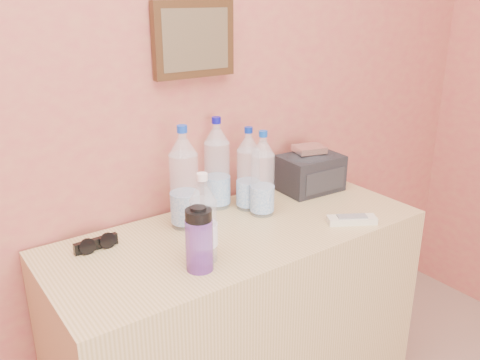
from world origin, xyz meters
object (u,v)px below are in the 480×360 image
(toiletry_bag, at_px, (310,171))
(foil_packet, at_px, (309,149))
(pet_large_a, at_px, (184,183))
(pet_large_b, at_px, (217,168))
(pet_large_d, at_px, (262,178))
(pet_small, at_px, (203,223))
(sunglasses, at_px, (96,244))
(pet_large_c, at_px, (248,173))
(ac_remote, at_px, (352,220))
(nalgene_bottle, at_px, (199,239))
(dresser, at_px, (239,330))

(toiletry_bag, distance_m, foil_packet, 0.09)
(pet_large_a, xyz_separation_m, pet_large_b, (0.18, 0.08, -0.01))
(pet_large_b, distance_m, pet_large_d, 0.18)
(pet_small, bearing_deg, pet_large_d, 25.80)
(sunglasses, bearing_deg, pet_small, -48.32)
(pet_large_a, distance_m, pet_large_c, 0.27)
(pet_large_b, distance_m, pet_small, 0.41)
(ac_remote, relative_size, toiletry_bag, 0.70)
(pet_large_c, relative_size, toiletry_bag, 1.28)
(pet_small, bearing_deg, ac_remote, -7.82)
(pet_small, bearing_deg, pet_large_b, 51.41)
(toiletry_bag, height_order, foil_packet, foil_packet)
(pet_large_a, bearing_deg, toiletry_bag, 0.64)
(pet_large_d, distance_m, foil_packet, 0.30)
(ac_remote, bearing_deg, nalgene_bottle, -153.25)
(nalgene_bottle, bearing_deg, sunglasses, 124.51)
(pet_large_b, relative_size, pet_large_c, 1.11)
(ac_remote, bearing_deg, dresser, -176.66)
(dresser, bearing_deg, foil_packet, 17.95)
(pet_large_c, xyz_separation_m, nalgene_bottle, (-0.38, -0.28, -0.04))
(pet_large_a, xyz_separation_m, ac_remote, (0.48, -0.31, -0.14))
(dresser, xyz_separation_m, foil_packet, (0.43, 0.14, 0.57))
(pet_large_a, distance_m, pet_small, 0.25)
(pet_large_c, bearing_deg, foil_packet, 0.65)
(nalgene_bottle, bearing_deg, pet_large_a, 68.13)
(sunglasses, bearing_deg, pet_large_c, -3.06)
(nalgene_bottle, relative_size, toiletry_bag, 0.81)
(pet_large_d, distance_m, nalgene_bottle, 0.44)
(nalgene_bottle, bearing_deg, foil_packet, 22.73)
(pet_large_a, distance_m, ac_remote, 0.59)
(nalgene_bottle, bearing_deg, ac_remote, -3.48)
(pet_large_b, height_order, toiletry_bag, pet_large_b)
(nalgene_bottle, relative_size, ac_remote, 1.16)
(pet_large_d, bearing_deg, ac_remote, -49.88)
(pet_large_a, xyz_separation_m, pet_small, (-0.07, -0.24, -0.04))
(pet_large_a, distance_m, foil_packet, 0.56)
(dresser, bearing_deg, sunglasses, 161.30)
(toiletry_bag, bearing_deg, sunglasses, -177.22)
(nalgene_bottle, xyz_separation_m, sunglasses, (-0.20, 0.29, -0.08))
(dresser, height_order, toiletry_bag, toiletry_bag)
(pet_large_b, relative_size, ac_remote, 2.02)
(pet_large_a, distance_m, toiletry_bag, 0.58)
(pet_large_d, bearing_deg, toiletry_bag, 14.43)
(pet_large_d, relative_size, pet_small, 1.13)
(pet_small, bearing_deg, sunglasses, 133.64)
(dresser, distance_m, pet_large_d, 0.56)
(pet_small, relative_size, ac_remote, 1.62)
(pet_large_a, relative_size, pet_large_b, 1.04)
(dresser, relative_size, pet_large_d, 4.18)
(pet_large_b, bearing_deg, ac_remote, -53.02)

